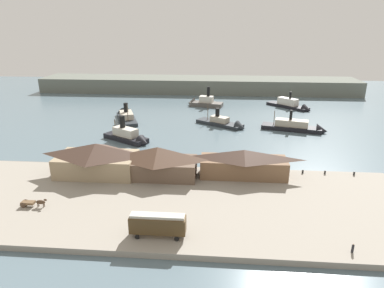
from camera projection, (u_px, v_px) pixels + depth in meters
name	position (u px, v px, depth m)	size (l,w,h in m)	color
ground_plane	(172.00, 165.00, 93.66)	(320.00, 320.00, 0.00)	slate
quay_promenade	(158.00, 202.00, 72.79)	(110.00, 36.00, 1.20)	gray
seawall_edge	(170.00, 168.00, 90.11)	(110.00, 0.80, 1.00)	slate
ferry_shed_west_terminal	(97.00, 159.00, 83.93)	(19.86, 10.96, 8.03)	#998466
ferry_shed_customs_shed	(158.00, 162.00, 82.53)	(19.07, 9.25, 7.67)	brown
ferry_shed_east_terminal	(244.00, 163.00, 82.89)	(21.51, 7.50, 6.87)	brown
street_tram	(158.00, 224.00, 59.17)	(9.94, 2.70, 4.36)	#4C381E
horse_cart	(33.00, 202.00, 69.44)	(5.59, 1.43, 1.87)	brown
pedestrian_near_east_shed	(353.00, 248.00, 55.44)	(0.41, 0.41, 1.67)	#232328
mooring_post_west	(325.00, 172.00, 84.94)	(0.44, 0.44, 0.90)	black
mooring_post_center_west	(354.00, 173.00, 84.25)	(0.44, 0.44, 0.90)	black
mooring_post_east	(303.00, 171.00, 85.36)	(0.44, 0.44, 0.90)	black
ferry_approaching_east	(298.00, 127.00, 123.32)	(23.80, 11.07, 9.27)	black
ferry_approaching_west	(226.00, 124.00, 128.80)	(20.03, 15.54, 9.46)	#23282D
ferry_moored_east	(203.00, 103.00, 161.26)	(17.64, 9.21, 11.14)	#514C47
ferry_mid_harbor	(292.00, 105.00, 156.66)	(19.54, 19.44, 9.33)	black
ferry_near_quay	(129.00, 137.00, 111.94)	(17.98, 13.53, 9.98)	black
ferry_departing_north	(126.00, 116.00, 139.23)	(13.65, 22.90, 10.35)	#23282D
far_headland	(198.00, 85.00, 195.68)	(180.00, 24.00, 8.00)	#60665B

